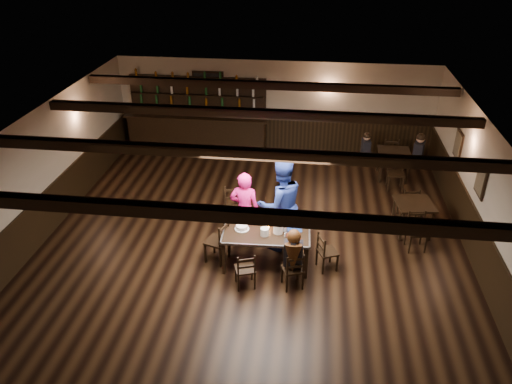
# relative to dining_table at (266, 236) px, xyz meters

# --- Properties ---
(ground) EXTENTS (10.00, 10.00, 0.00)m
(ground) POSITION_rel_dining_table_xyz_m (-0.36, 0.59, -0.68)
(ground) COLOR black
(ground) RESTS_ON ground
(room_shell) EXTENTS (9.02, 10.02, 2.71)m
(room_shell) POSITION_rel_dining_table_xyz_m (-0.35, 0.63, 1.06)
(room_shell) COLOR beige
(room_shell) RESTS_ON ground
(dining_table) EXTENTS (1.73, 0.91, 0.75)m
(dining_table) POSITION_rel_dining_table_xyz_m (0.00, 0.00, 0.00)
(dining_table) COLOR black
(dining_table) RESTS_ON ground
(chair_near_left) EXTENTS (0.45, 0.44, 0.77)m
(chair_near_left) POSITION_rel_dining_table_xyz_m (-0.30, -0.77, -0.23)
(chair_near_left) COLOR black
(chair_near_left) RESTS_ON ground
(chair_near_right) EXTENTS (0.47, 0.46, 0.79)m
(chair_near_right) POSITION_rel_dining_table_xyz_m (0.58, -0.67, -0.22)
(chair_near_right) COLOR black
(chair_near_right) RESTS_ON ground
(chair_end_left) EXTENTS (0.51, 0.53, 0.91)m
(chair_end_left) POSITION_rel_dining_table_xyz_m (-0.92, 0.01, -0.15)
(chair_end_left) COLOR black
(chair_end_left) RESTS_ON ground
(chair_end_right) EXTENTS (0.47, 0.48, 0.79)m
(chair_end_right) POSITION_rel_dining_table_xyz_m (1.14, -0.00, -0.22)
(chair_end_right) COLOR black
(chair_end_right) RESTS_ON ground
(chair_far_pushed) EXTENTS (0.48, 0.46, 0.98)m
(chair_far_pushed) POSITION_rel_dining_table_xyz_m (-0.85, 1.28, -0.11)
(chair_far_pushed) COLOR black
(chair_far_pushed) RESTS_ON ground
(woman_pink) EXTENTS (0.63, 0.43, 1.68)m
(woman_pink) POSITION_rel_dining_table_xyz_m (-0.52, 0.67, 0.16)
(woman_pink) COLOR #F5248F
(woman_pink) RESTS_ON ground
(man_blue) EXTENTS (1.21, 1.10, 2.01)m
(man_blue) POSITION_rel_dining_table_xyz_m (0.22, 0.68, 0.33)
(man_blue) COLOR navy
(man_blue) RESTS_ON ground
(seated_person) EXTENTS (0.34, 0.51, 0.83)m
(seated_person) POSITION_rel_dining_table_xyz_m (0.56, -0.63, 0.15)
(seated_person) COLOR black
(seated_person) RESTS_ON ground
(cake) EXTENTS (0.29, 0.29, 0.09)m
(cake) POSITION_rel_dining_table_xyz_m (-0.49, 0.07, 0.11)
(cake) COLOR white
(cake) RESTS_ON dining_table
(plate_stack_a) EXTENTS (0.16, 0.16, 0.15)m
(plate_stack_a) POSITION_rel_dining_table_xyz_m (-0.02, -0.08, 0.15)
(plate_stack_a) COLOR white
(plate_stack_a) RESTS_ON dining_table
(plate_stack_b) EXTENTS (0.19, 0.19, 0.22)m
(plate_stack_b) POSITION_rel_dining_table_xyz_m (0.23, 0.04, 0.18)
(plate_stack_b) COLOR white
(plate_stack_b) RESTS_ON dining_table
(tea_light) EXTENTS (0.05, 0.05, 0.06)m
(tea_light) POSITION_rel_dining_table_xyz_m (0.03, 0.15, 0.10)
(tea_light) COLOR #A5A8AD
(tea_light) RESTS_ON dining_table
(salt_shaker) EXTENTS (0.03, 0.03, 0.08)m
(salt_shaker) POSITION_rel_dining_table_xyz_m (0.37, -0.09, 0.11)
(salt_shaker) COLOR silver
(salt_shaker) RESTS_ON dining_table
(pepper_shaker) EXTENTS (0.04, 0.04, 0.10)m
(pepper_shaker) POSITION_rel_dining_table_xyz_m (0.39, -0.09, 0.12)
(pepper_shaker) COLOR #A5A8AD
(pepper_shaker) RESTS_ON dining_table
(drink_glass) EXTENTS (0.07, 0.07, 0.12)m
(drink_glass) POSITION_rel_dining_table_xyz_m (0.35, 0.11, 0.13)
(drink_glass) COLOR silver
(drink_glass) RESTS_ON dining_table
(menu_red) EXTENTS (0.27, 0.20, 0.00)m
(menu_red) POSITION_rel_dining_table_xyz_m (0.54, -0.06, 0.07)
(menu_red) COLOR maroon
(menu_red) RESTS_ON dining_table
(menu_blue) EXTENTS (0.31, 0.24, 0.00)m
(menu_blue) POSITION_rel_dining_table_xyz_m (0.54, 0.18, 0.07)
(menu_blue) COLOR navy
(menu_blue) RESTS_ON dining_table
(bar_counter) EXTENTS (4.14, 0.70, 2.20)m
(bar_counter) POSITION_rel_dining_table_xyz_m (-2.57, 5.30, 0.05)
(bar_counter) COLOR black
(bar_counter) RESTS_ON ground
(back_table_a) EXTENTS (0.88, 0.88, 0.75)m
(back_table_a) POSITION_rel_dining_table_xyz_m (3.04, 1.55, -0.03)
(back_table_a) COLOR black
(back_table_a) RESTS_ON ground
(back_table_b) EXTENTS (0.83, 0.83, 0.75)m
(back_table_b) POSITION_rel_dining_table_xyz_m (2.93, 4.24, -0.03)
(back_table_b) COLOR black
(back_table_b) RESTS_ON ground
(bg_patron_left) EXTENTS (0.23, 0.35, 0.70)m
(bg_patron_left) POSITION_rel_dining_table_xyz_m (2.20, 4.45, 0.14)
(bg_patron_left) COLOR black
(bg_patron_left) RESTS_ON ground
(bg_patron_right) EXTENTS (0.35, 0.44, 0.79)m
(bg_patron_right) POSITION_rel_dining_table_xyz_m (3.55, 4.31, 0.18)
(bg_patron_right) COLOR black
(bg_patron_right) RESTS_ON ground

